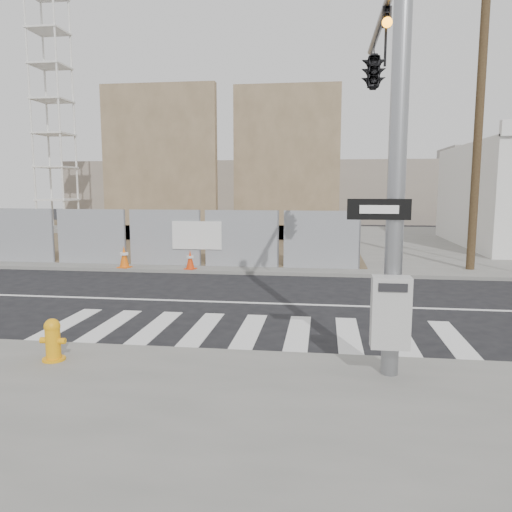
# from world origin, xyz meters

# --- Properties ---
(ground) EXTENTS (100.00, 100.00, 0.00)m
(ground) POSITION_xyz_m (0.00, 0.00, 0.00)
(ground) COLOR black
(ground) RESTS_ON ground
(sidewalk_far) EXTENTS (50.00, 20.00, 0.12)m
(sidewalk_far) POSITION_xyz_m (0.00, 14.00, 0.06)
(sidewalk_far) COLOR slate
(sidewalk_far) RESTS_ON ground
(signal_pole) EXTENTS (0.96, 5.87, 7.00)m
(signal_pole) POSITION_xyz_m (2.49, -2.05, 4.78)
(signal_pole) COLOR gray
(signal_pole) RESTS_ON sidewalk_near
(chain_link_fence) EXTENTS (24.60, 0.04, 2.00)m
(chain_link_fence) POSITION_xyz_m (-10.00, 5.00, 1.12)
(chain_link_fence) COLOR gray
(chain_link_fence) RESTS_ON sidewalk_far
(concrete_wall_left) EXTENTS (6.00, 1.30, 8.00)m
(concrete_wall_left) POSITION_xyz_m (-7.00, 13.08, 3.38)
(concrete_wall_left) COLOR brown
(concrete_wall_left) RESTS_ON sidewalk_far
(concrete_wall_right) EXTENTS (5.50, 1.30, 8.00)m
(concrete_wall_right) POSITION_xyz_m (-0.50, 14.08, 3.38)
(concrete_wall_right) COLOR brown
(concrete_wall_right) RESTS_ON sidewalk_far
(crane_tower) EXTENTS (2.60, 2.60, 18.15)m
(crane_tower) POSITION_xyz_m (-15.00, 17.00, 9.02)
(crane_tower) COLOR slate
(crane_tower) RESTS_ON sidewalk_far
(utility_pole_right) EXTENTS (1.60, 0.28, 10.00)m
(utility_pole_right) POSITION_xyz_m (6.50, 5.50, 5.20)
(utility_pole_right) COLOR #483921
(utility_pole_right) RESTS_ON sidewalk_far
(fire_hydrant) EXTENTS (0.43, 0.39, 0.70)m
(fire_hydrant) POSITION_xyz_m (-2.88, -4.93, 0.46)
(fire_hydrant) COLOR orange
(fire_hydrant) RESTS_ON sidewalk_near
(traffic_cone_c) EXTENTS (0.47, 0.47, 0.76)m
(traffic_cone_c) POSITION_xyz_m (-5.43, 4.22, 0.49)
(traffic_cone_c) COLOR orange
(traffic_cone_c) RESTS_ON sidewalk_far
(traffic_cone_d) EXTENTS (0.43, 0.43, 0.66)m
(traffic_cone_d) POSITION_xyz_m (-3.06, 4.22, 0.44)
(traffic_cone_d) COLOR red
(traffic_cone_d) RESTS_ON sidewalk_far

